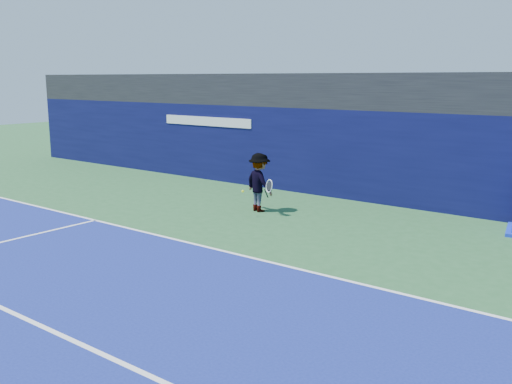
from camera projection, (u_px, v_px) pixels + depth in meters
ground at (127, 289)px, 11.10m from camera, size 80.00×80.00×0.00m
baseline at (227, 252)px, 13.43m from camera, size 24.00×0.10×0.01m
service_line at (34, 323)px, 9.55m from camera, size 24.00×0.10×0.01m
stadium_band at (389, 91)px, 19.33m from camera, size 36.00×3.00×1.20m
back_wall_assembly at (373, 156)px, 18.97m from camera, size 36.00×1.03×3.00m
tennis_player at (259, 182)px, 17.43m from camera, size 1.41×1.00×1.80m
tennis_ball at (243, 191)px, 16.64m from camera, size 0.08×0.08×0.08m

